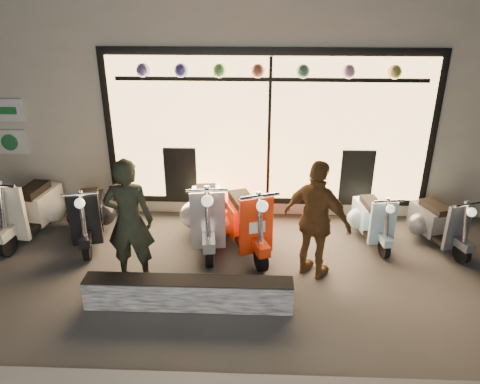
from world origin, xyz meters
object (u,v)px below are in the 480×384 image
object	(u,v)px
scooter_red	(244,218)
woman	(317,221)
scooter_silver	(207,212)
graffiti_barrier	(189,293)
man	(129,221)

from	to	relation	value
scooter_red	woman	distance (m)	1.37
scooter_silver	woman	xyz separation A→B (m)	(1.60, -0.97, 0.40)
graffiti_barrier	woman	distance (m)	1.95
graffiti_barrier	scooter_red	bearing A→B (deg)	68.34
graffiti_barrier	scooter_red	distance (m)	1.76
scooter_red	woman	xyz separation A→B (m)	(1.01, -0.83, 0.41)
graffiti_barrier	man	size ratio (longest dim) A/B	1.48
scooter_silver	woman	size ratio (longest dim) A/B	0.94
scooter_red	woman	world-z (taller)	woman
graffiti_barrier	scooter_silver	distance (m)	1.78
scooter_red	scooter_silver	bearing A→B (deg)	147.01
graffiti_barrier	woman	world-z (taller)	woman
graffiti_barrier	woman	xyz separation A→B (m)	(1.66, 0.79, 0.65)
scooter_silver	woman	world-z (taller)	woman
scooter_red	man	bearing A→B (deg)	-165.72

